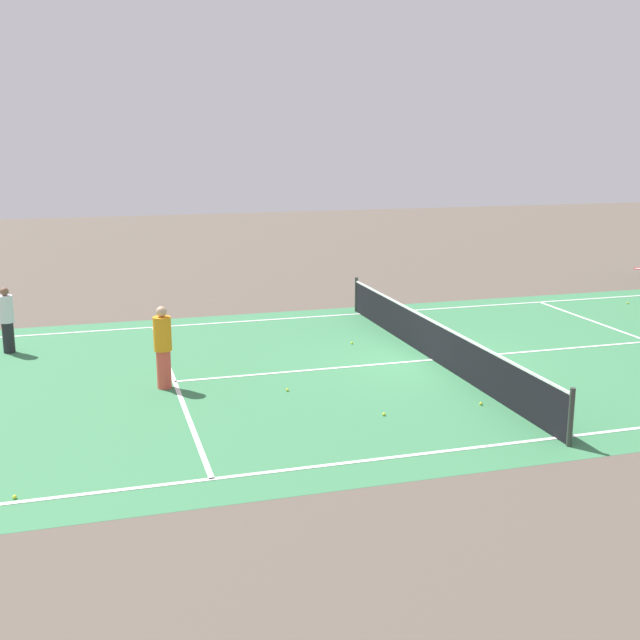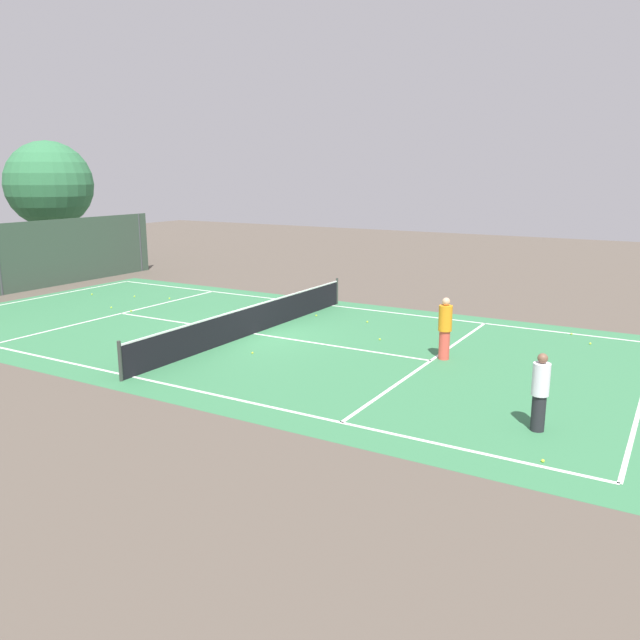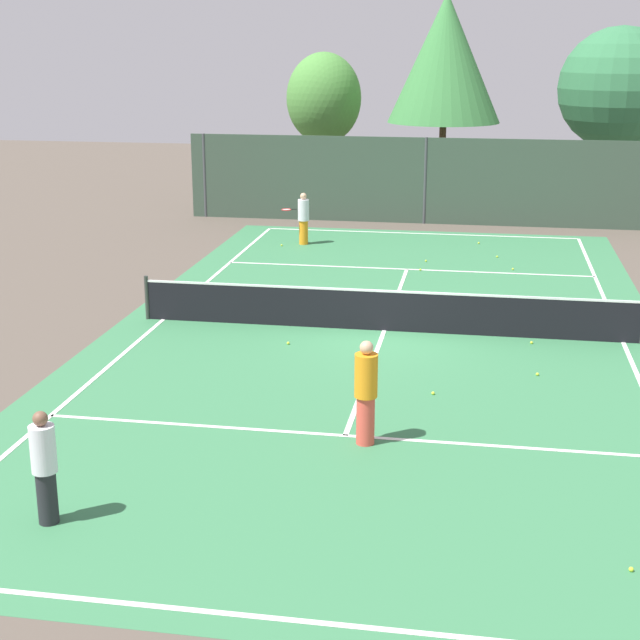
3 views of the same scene
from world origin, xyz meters
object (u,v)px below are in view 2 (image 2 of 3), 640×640
(tennis_ball_2, at_px, (571,334))
(tennis_ball_0, at_px, (92,294))
(player_1, at_px, (445,328))
(player_2, at_px, (540,391))
(tennis_ball_3, at_px, (252,353))
(tennis_ball_5, at_px, (134,296))
(tennis_ball_8, at_px, (169,298))
(tennis_ball_6, at_px, (380,339))
(ball_crate, at_px, (260,319))
(tennis_ball_11, at_px, (316,316))
(tennis_ball_10, at_px, (131,311))
(tennis_ball_7, at_px, (111,307))
(tennis_ball_1, at_px, (590,344))
(tennis_ball_9, at_px, (543,461))
(tennis_ball_12, at_px, (367,322))

(tennis_ball_2, bearing_deg, tennis_ball_0, 99.29)
(tennis_ball_0, bearing_deg, player_1, -95.66)
(player_2, height_order, tennis_ball_0, player_2)
(tennis_ball_3, bearing_deg, tennis_ball_5, 64.55)
(tennis_ball_2, relative_size, tennis_ball_8, 1.00)
(tennis_ball_3, bearing_deg, player_1, -65.04)
(tennis_ball_8, bearing_deg, tennis_ball_6, -99.09)
(tennis_ball_5, bearing_deg, ball_crate, -100.23)
(player_1, height_order, tennis_ball_11, player_1)
(tennis_ball_3, bearing_deg, player_2, -101.05)
(ball_crate, distance_m, tennis_ball_8, 6.50)
(tennis_ball_8, bearing_deg, ball_crate, -106.80)
(player_1, relative_size, tennis_ball_10, 28.05)
(tennis_ball_3, xyz_separation_m, tennis_ball_7, (2.54, 8.97, 0.00))
(tennis_ball_7, height_order, tennis_ball_11, same)
(ball_crate, xyz_separation_m, tennis_ball_6, (0.12, -4.73, -0.15))
(tennis_ball_1, relative_size, tennis_ball_3, 1.00)
(tennis_ball_3, bearing_deg, tennis_ball_8, 57.96)
(tennis_ball_6, xyz_separation_m, tennis_ball_10, (-0.98, 10.41, 0.00))
(tennis_ball_7, relative_size, tennis_ball_10, 1.00)
(tennis_ball_3, relative_size, tennis_ball_6, 1.00)
(player_1, bearing_deg, tennis_ball_11, 63.84)
(ball_crate, xyz_separation_m, tennis_ball_3, (-3.32, -2.08, -0.15))
(player_1, xyz_separation_m, tennis_ball_10, (0.03, 12.96, -0.91))
(player_2, distance_m, tennis_ball_3, 8.97)
(tennis_ball_9, relative_size, tennis_ball_11, 1.00)
(tennis_ball_12, bearing_deg, tennis_ball_7, 106.26)
(tennis_ball_7, height_order, tennis_ball_10, same)
(ball_crate, distance_m, tennis_ball_5, 8.00)
(tennis_ball_9, relative_size, tennis_ball_10, 1.00)
(tennis_ball_1, xyz_separation_m, tennis_ball_6, (-2.93, 6.07, 0.00))
(ball_crate, xyz_separation_m, tennis_ball_8, (1.88, 6.22, -0.15))
(player_1, xyz_separation_m, tennis_ball_5, (2.31, 15.16, -0.91))
(tennis_ball_8, bearing_deg, tennis_ball_2, -82.29)
(tennis_ball_5, bearing_deg, tennis_ball_10, -136.05)
(player_2, bearing_deg, player_1, 40.67)
(tennis_ball_7, bearing_deg, tennis_ball_10, -94.02)
(tennis_ball_0, height_order, tennis_ball_3, same)
(player_2, xyz_separation_m, ball_crate, (5.03, 10.84, -0.69))
(player_1, height_order, tennis_ball_8, player_1)
(tennis_ball_3, distance_m, tennis_ball_7, 9.32)
(tennis_ball_12, bearing_deg, tennis_ball_10, 108.83)
(tennis_ball_1, distance_m, tennis_ball_5, 18.74)
(tennis_ball_7, relative_size, tennis_ball_11, 1.00)
(tennis_ball_5, relative_size, tennis_ball_9, 1.00)
(tennis_ball_7, bearing_deg, player_2, -103.49)
(tennis_ball_8, distance_m, tennis_ball_12, 9.48)
(tennis_ball_0, bearing_deg, tennis_ball_11, -83.08)
(tennis_ball_3, bearing_deg, tennis_ball_1, -53.85)
(tennis_ball_1, height_order, tennis_ball_8, same)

